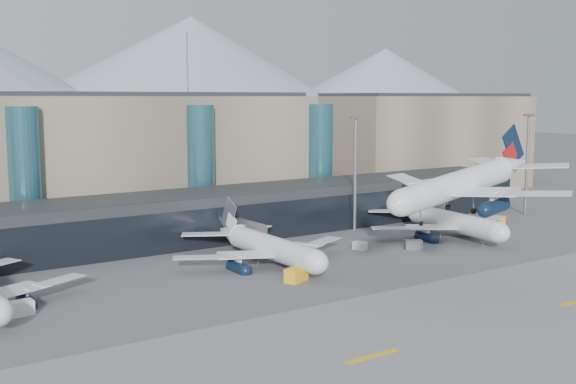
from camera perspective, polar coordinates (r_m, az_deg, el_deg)
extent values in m
plane|color=#515154|center=(109.51, 9.36, -8.39)|extent=(900.00, 900.00, 0.00)
cube|color=slate|center=(99.76, 15.45, -10.14)|extent=(400.00, 40.00, 0.04)
cube|color=gold|center=(86.07, 6.64, -12.77)|extent=(8.00, 1.00, 0.02)
cube|color=black|center=(154.39, -5.70, -1.77)|extent=(170.00, 18.00, 10.00)
cube|color=black|center=(146.94, -4.02, -2.62)|extent=(170.00, 0.40, 8.00)
cylinder|color=slate|center=(145.13, -3.59, -2.67)|extent=(2.80, 14.00, 2.80)
cube|color=slate|center=(145.69, -3.58, -3.83)|extent=(1.20, 1.20, 2.40)
cylinder|color=slate|center=(175.83, 10.50, -0.99)|extent=(2.80, 14.00, 2.80)
cube|color=slate|center=(176.29, 10.48, -1.95)|extent=(1.20, 1.20, 2.40)
cube|color=gray|center=(173.07, -18.23, 2.23)|extent=(130.00, 30.00, 30.00)
cube|color=black|center=(172.43, -18.44, 7.36)|extent=(123.50, 28.00, 1.00)
cube|color=gray|center=(236.65, 10.90, 3.79)|extent=(70.00, 30.00, 30.00)
cube|color=black|center=(236.19, 10.99, 7.54)|extent=(66.50, 28.00, 1.00)
cylinder|color=#26596A|center=(155.16, -20.07, 1.21)|extent=(6.40, 6.40, 28.00)
cylinder|color=#26596A|center=(169.58, -6.89, 2.11)|extent=(6.40, 6.40, 28.00)
cylinder|color=#26596A|center=(188.37, 2.58, 2.69)|extent=(6.40, 6.40, 28.00)
cylinder|color=slate|center=(185.54, -7.96, 9.97)|extent=(0.40, 0.40, 16.00)
cone|color=gray|center=(512.00, -7.58, 8.87)|extent=(340.00, 340.00, 85.00)
cone|color=gray|center=(615.22, 7.67, 7.93)|extent=(300.00, 300.00, 70.00)
cylinder|color=slate|center=(162.06, 5.32, 1.35)|extent=(0.70, 0.70, 25.00)
cube|color=slate|center=(161.20, 5.38, 5.88)|extent=(3.00, 1.20, 0.60)
cylinder|color=slate|center=(192.90, 18.36, 1.98)|extent=(0.70, 0.70, 25.00)
cube|color=slate|center=(192.17, 18.51, 5.78)|extent=(3.00, 1.20, 0.60)
cylinder|color=silver|center=(110.91, 13.69, 1.35)|extent=(23.79, 6.25, 3.90)
ellipsoid|color=silver|center=(101.67, 9.79, 0.91)|extent=(5.82, 4.43, 3.90)
cone|color=silver|center=(123.41, 17.83, 1.90)|extent=(7.08, 4.55, 3.90)
cube|color=silver|center=(107.73, 17.82, 0.68)|extent=(13.50, 17.36, 0.19)
cylinder|color=#0B1931|center=(107.91, 16.50, -0.32)|extent=(4.90, 2.61, 2.14)
cube|color=silver|center=(121.00, 19.72, 1.81)|extent=(7.65, 9.13, 0.16)
cube|color=silver|center=(117.37, 10.85, 1.44)|extent=(10.93, 17.74, 0.19)
cylinder|color=#0B1931|center=(115.30, 11.18, 0.33)|extent=(4.90, 2.61, 2.14)
cube|color=silver|center=(125.92, 16.01, 2.16)|extent=(6.41, 9.36, 0.16)
cube|color=#0B1931|center=(123.45, 17.97, 3.35)|extent=(5.81, 0.82, 6.86)
cube|color=maroon|center=(122.68, 17.70, 2.79)|extent=(3.90, 0.66, 3.75)
cylinder|color=slate|center=(104.70, 11.00, -0.33)|extent=(0.16, 0.16, 3.12)
cylinder|color=black|center=(104.89, 10.98, -1.06)|extent=(0.71, 0.32, 0.69)
cylinder|color=black|center=(110.86, 14.91, -0.72)|extent=(0.92, 0.43, 0.89)
cylinder|color=black|center=(113.56, 12.98, -0.47)|extent=(0.92, 0.43, 0.89)
cube|color=silver|center=(114.59, -19.47, -6.16)|extent=(17.08, 11.54, 0.19)
cylinder|color=#0B1931|center=(113.40, -20.23, -7.34)|extent=(2.18, 4.59, 2.07)
cylinder|color=silver|center=(129.28, -1.70, -3.71)|extent=(5.02, 25.36, 4.18)
ellipsoid|color=silver|center=(118.87, 1.45, -4.71)|extent=(4.37, 5.99, 4.18)
cone|color=silver|center=(143.15, -5.05, -2.55)|extent=(4.42, 7.34, 4.18)
cube|color=silver|center=(135.65, 1.18, -3.47)|extent=(18.98, 12.71, 0.21)
cylinder|color=#0B1931|center=(133.73, 0.75, -4.56)|extent=(2.47, 5.12, 2.30)
cube|color=silver|center=(145.48, -3.29, -2.29)|extent=(10.00, 7.36, 0.17)
cube|color=silver|center=(126.68, -5.62, -4.29)|extent=(18.84, 13.62, 0.21)
cylinder|color=#0B1931|center=(126.86, -4.44, -5.25)|extent=(2.47, 5.12, 2.30)
cube|color=silver|center=(140.88, -6.87, -2.65)|extent=(9.92, 7.80, 0.17)
cube|color=slate|center=(142.92, -5.13, -1.21)|extent=(0.46, 6.25, 7.36)
cube|color=silver|center=(142.17, -4.93, -1.76)|extent=(0.43, 4.18, 4.02)
cylinder|color=slate|center=(122.54, 0.45, -5.63)|extent=(0.17, 0.17, 3.34)
cylinder|color=black|center=(122.88, 0.45, -6.30)|extent=(0.29, 0.75, 0.74)
cylinder|color=black|center=(132.33, -1.00, -5.30)|extent=(0.40, 0.97, 0.95)
cylinder|color=black|center=(129.83, -2.89, -5.55)|extent=(0.40, 0.97, 0.95)
cylinder|color=silver|center=(158.84, 12.47, -1.73)|extent=(7.84, 26.25, 4.29)
ellipsoid|color=silver|center=(149.17, 15.60, -2.42)|extent=(5.09, 6.55, 4.29)
cone|color=silver|center=(171.87, 8.97, -0.88)|extent=(5.28, 7.93, 4.29)
cube|color=silver|center=(166.26, 14.54, -1.63)|extent=(19.54, 11.44, 0.21)
cylinder|color=#0B1931|center=(164.07, 14.27, -2.52)|extent=(3.06, 5.46, 2.36)
cube|color=silver|center=(174.89, 10.35, -0.70)|extent=(10.31, 6.77, 0.17)
cube|color=silver|center=(154.81, 9.37, -2.16)|extent=(18.95, 15.35, 0.21)
cylinder|color=#0B1931|center=(155.33, 10.33, -2.97)|extent=(3.06, 5.46, 2.36)
cube|color=silver|center=(168.90, 7.54, -0.93)|extent=(9.96, 8.65, 0.17)
cube|color=#0B1931|center=(171.71, 8.92, 0.27)|extent=(1.14, 6.39, 7.56)
cube|color=silver|center=(170.98, 9.13, -0.20)|extent=(0.89, 4.29, 4.13)
cylinder|color=slate|center=(152.51, 14.59, -3.24)|extent=(0.17, 0.17, 3.43)
cylinder|color=black|center=(152.79, 14.57, -3.80)|extent=(0.38, 0.79, 0.76)
cylinder|color=black|center=(162.03, 12.88, -3.10)|extent=(0.51, 1.02, 0.98)
cylinder|color=black|center=(158.84, 11.45, -3.28)|extent=(0.51, 1.02, 0.98)
cube|color=silver|center=(106.79, -20.44, -8.61)|extent=(3.72, 2.23, 2.03)
cube|color=yellow|center=(135.21, -2.20, -4.89)|extent=(1.66, 2.69, 1.55)
cube|color=#4D4D52|center=(144.46, 9.87, -4.13)|extent=(3.84, 3.24, 1.89)
cube|color=silver|center=(172.94, 10.89, -2.26)|extent=(3.27, 3.16, 1.69)
cube|color=yellow|center=(177.29, 16.29, -2.21)|extent=(3.14, 2.20, 1.62)
cube|color=silver|center=(142.91, 5.70, -4.25)|extent=(2.42, 3.05, 1.56)
cube|color=yellow|center=(118.06, 0.66, -6.54)|extent=(4.69, 3.65, 2.30)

